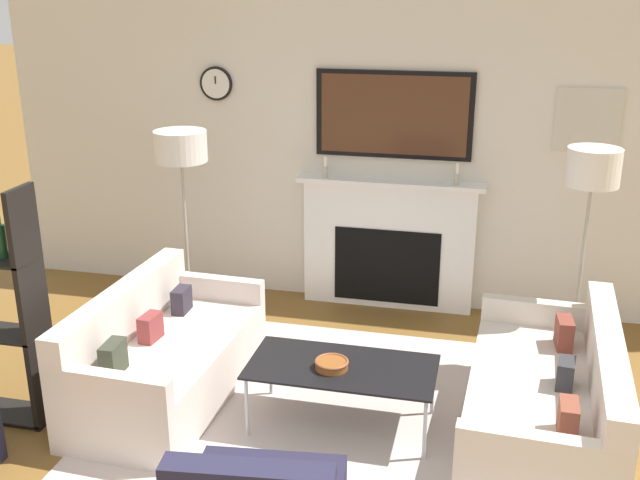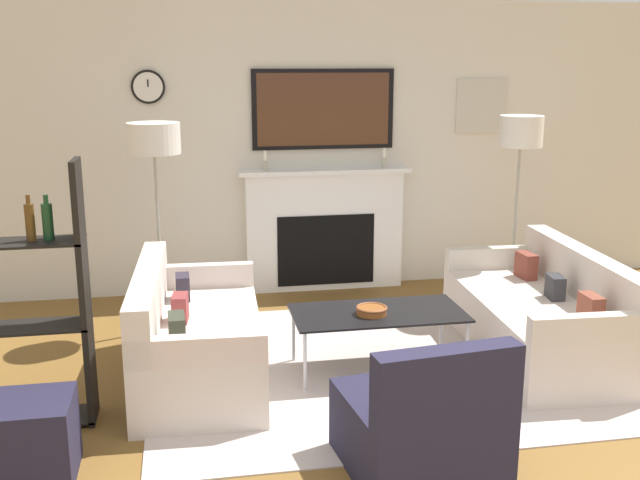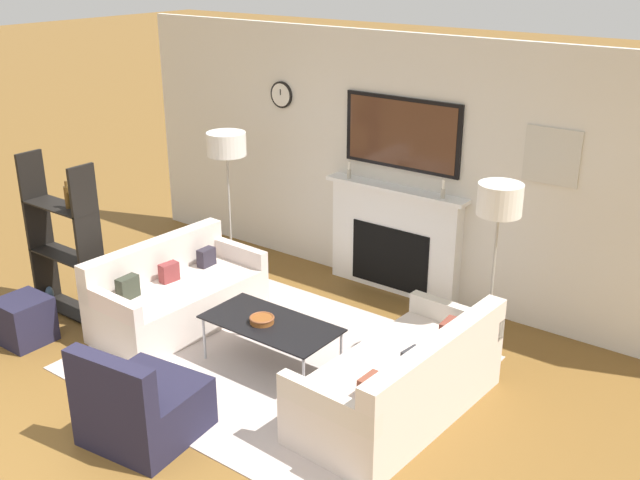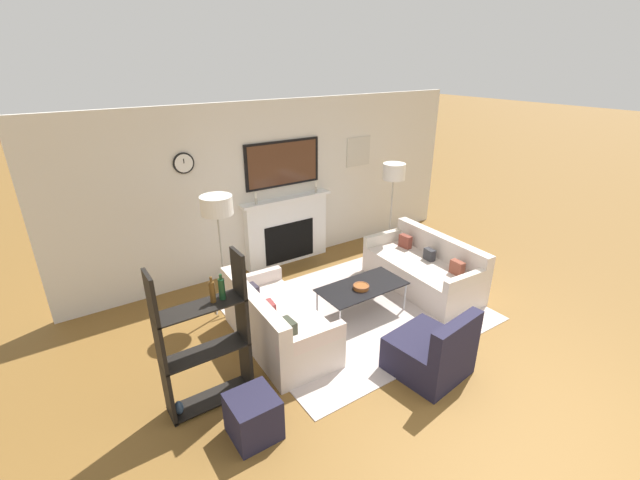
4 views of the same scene
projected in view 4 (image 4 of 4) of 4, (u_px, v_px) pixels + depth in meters
The scene contains 12 objects.
ground_plane at pixel (516, 426), 4.14m from camera, with size 60.00×60.00×0.00m, color brown.
fireplace_wall at pixel (283, 192), 7.07m from camera, with size 7.12×0.28×2.70m.
area_rug at pixel (358, 311), 6.00m from camera, with size 3.18×2.63×0.01m.
couch_left at pixel (276, 324), 5.23m from camera, with size 0.89×1.70×0.79m.
couch_right at pixel (424, 270), 6.55m from camera, with size 0.96×1.87×0.79m.
armchair at pixel (432, 353), 4.75m from camera, with size 0.85×0.85×0.81m.
coffee_table at pixel (362, 288), 5.79m from camera, with size 1.21×0.60×0.44m.
decorative_bowl at pixel (361, 287), 5.70m from camera, with size 0.22×0.22×0.06m.
floor_lamp_left at pixel (217, 207), 5.40m from camera, with size 0.41×0.41×1.69m.
floor_lamp_right at pixel (394, 173), 6.96m from camera, with size 0.37×0.37×1.71m.
shelf_unit at pixel (204, 341), 4.15m from camera, with size 0.86×0.28×1.61m.
ottoman at pixel (253, 416), 3.97m from camera, with size 0.43×0.43×0.44m.
Camera 4 is at (-3.31, -1.49, 3.30)m, focal length 24.00 mm.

